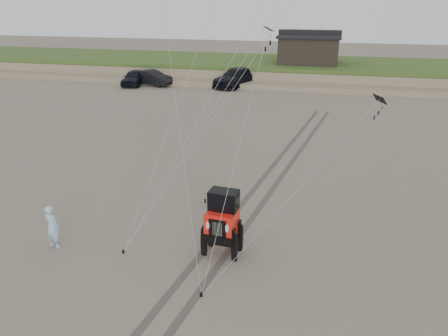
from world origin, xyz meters
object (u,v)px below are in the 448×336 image
at_px(man, 52,227).
at_px(truck_a, 135,77).
at_px(truck_c, 237,77).
at_px(jeep, 222,230).
at_px(truck_b, 151,78).
at_px(cabin, 309,48).

bearing_deg(man, truck_a, -56.86).
relative_size(truck_c, jeep, 1.23).
height_order(truck_a, man, man).
distance_m(truck_b, truck_c, 8.54).
distance_m(truck_a, jeep, 32.16).
xyz_separation_m(truck_a, truck_b, (1.64, 0.30, -0.01)).
distance_m(truck_b, man, 30.41).
relative_size(truck_a, man, 2.77).
bearing_deg(truck_c, cabin, 62.55).
relative_size(cabin, man, 4.01).
bearing_deg(truck_c, jeep, -57.23).
relative_size(cabin, jeep, 1.31).
height_order(cabin, jeep, cabin).
distance_m(truck_b, jeep, 31.65).
xyz_separation_m(truck_b, man, (8.43, -29.21, 0.05)).
xyz_separation_m(truck_a, truck_c, (10.06, 1.79, 0.12)).
bearing_deg(truck_b, cabin, -48.72).
relative_size(truck_a, truck_c, 0.73).
bearing_deg(truck_a, cabin, 17.92).
xyz_separation_m(cabin, truck_b, (-14.90, -7.11, -2.49)).
bearing_deg(jeep, cabin, 93.87).
relative_size(cabin, truck_a, 1.45).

